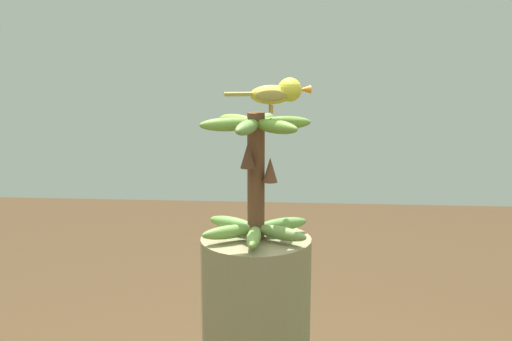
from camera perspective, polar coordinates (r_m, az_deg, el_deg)
banana_bunch at (r=1.55m, az=0.02°, el=-0.49°), size 0.29×0.27×0.31m
perched_bird at (r=1.52m, az=1.99°, el=6.98°), size 0.08×0.21×0.08m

